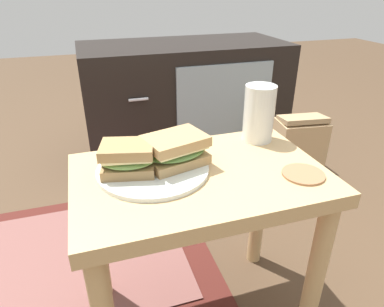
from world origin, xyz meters
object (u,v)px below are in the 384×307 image
object	(u,v)px
sandwich_front	(128,158)
beer_glass	(259,115)
tv_cabinet	(185,103)
sandwich_back	(176,150)
paper_bag	(297,156)
plate	(153,169)
coaster	(303,174)

from	to	relation	value
sandwich_front	beer_glass	world-z (taller)	beer_glass
tv_cabinet	sandwich_front	size ratio (longest dim) A/B	7.08
tv_cabinet	sandwich_back	xyz separation A→B (m)	(-0.29, -0.91, 0.21)
tv_cabinet	sandwich_back	distance (m)	0.98
beer_glass	tv_cabinet	bearing A→B (deg)	86.77
paper_bag	sandwich_front	bearing A→B (deg)	-149.91
paper_bag	sandwich_back	bearing A→B (deg)	-146.44
paper_bag	beer_glass	bearing A→B (deg)	-138.78
tv_cabinet	plate	world-z (taller)	tv_cabinet
sandwich_back	coaster	distance (m)	0.29
sandwich_front	coaster	size ratio (longest dim) A/B	1.46
beer_glass	coaster	xyz separation A→B (m)	(0.01, -0.20, -0.07)
sandwich_front	tv_cabinet	bearing A→B (deg)	66.37
plate	tv_cabinet	bearing A→B (deg)	69.17
sandwich_front	coaster	xyz separation A→B (m)	(0.36, -0.11, -0.04)
plate	sandwich_back	xyz separation A→B (m)	(0.05, 0.00, 0.04)
plate	beer_glass	distance (m)	0.32
tv_cabinet	plate	size ratio (longest dim) A/B	3.84
coaster	beer_glass	bearing A→B (deg)	92.85
coaster	paper_bag	bearing A→B (deg)	54.74
tv_cabinet	sandwich_front	bearing A→B (deg)	-113.63
plate	sandwich_back	world-z (taller)	sandwich_back
tv_cabinet	coaster	distance (m)	1.04
tv_cabinet	beer_glass	bearing A→B (deg)	-93.23
plate	paper_bag	size ratio (longest dim) A/B	0.70
sandwich_front	beer_glass	xyz separation A→B (m)	(0.35, 0.09, 0.03)
sandwich_front	coaster	world-z (taller)	sandwich_front
beer_glass	plate	bearing A→B (deg)	-164.65
tv_cabinet	paper_bag	size ratio (longest dim) A/B	2.68
sandwich_back	coaster	xyz separation A→B (m)	(0.26, -0.12, -0.04)
beer_glass	coaster	size ratio (longest dim) A/B	1.59
tv_cabinet	coaster	xyz separation A→B (m)	(-0.04, -1.03, 0.17)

